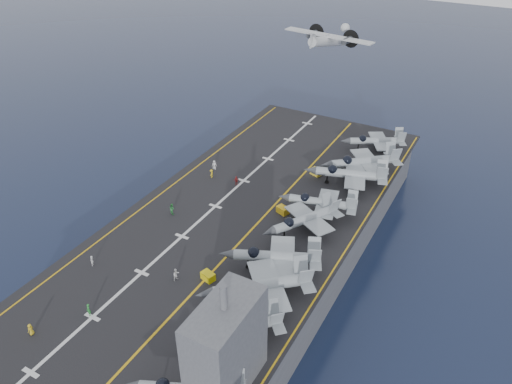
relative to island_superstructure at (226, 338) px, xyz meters
The scene contains 28 objects.
ground 38.02m from the island_superstructure, 116.57° to the left, with size 500.00×500.00×0.00m, color #142135.
hull 35.94m from the island_superstructure, 116.57° to the left, with size 36.00×90.00×10.00m, color #56595E.
flight_deck 34.41m from the island_superstructure, 116.57° to the left, with size 38.00×92.00×0.40m, color black.
foul_line 33.17m from the island_superstructure, 111.80° to the left, with size 0.35×90.00×0.02m, color gold.
landing_centerline 37.38m from the island_superstructure, 124.99° to the left, with size 0.50×90.00×0.02m, color silver.
deck_edge_port 44.50m from the island_superstructure, 136.85° to the left, with size 0.25×90.00×0.02m, color gold.
deck_edge_stbd 31.12m from the island_superstructure, 83.35° to the left, with size 0.25×90.00×0.02m, color gold.
island_superstructure is the anchor object (origin of this frame).
fighter_jet_1 8.17m from the island_superstructure, 110.85° to the left, with size 15.89×15.73×4.66m, color gray, non-canonical shape.
fighter_jet_2 14.76m from the island_superstructure, 101.95° to the left, with size 19.01×18.52×5.54m, color #A2AAB1, non-canonical shape.
fighter_jet_3 21.19m from the island_superstructure, 101.19° to the left, with size 17.84×15.35×5.22m, color #A0A9B0, non-canonical shape.
fighter_jet_4 31.66m from the island_superstructure, 97.83° to the left, with size 15.51×17.24×4.99m, color #9399A1, non-canonical shape.
fighter_jet_5 37.58m from the island_superstructure, 95.78° to the left, with size 15.39×12.04×4.73m, color #989FA7, non-canonical shape.
fighter_jet_6 48.41m from the island_superstructure, 93.13° to the left, with size 17.77×14.40×5.35m, color #8D949B, non-canonical shape.
fighter_jet_7 54.12m from the island_superstructure, 92.07° to the left, with size 19.03×18.37×5.53m, color gray, non-canonical shape.
fighter_jet_8 64.82m from the island_superstructure, 92.48° to the left, with size 16.13×14.47×4.67m, color #9AA0A8, non-canonical shape.
tow_cart_a 19.13m from the island_superstructure, 130.64° to the left, with size 2.27×1.79×1.19m, color #CFBE0D, non-canonical shape.
tow_cart_b 35.89m from the island_superstructure, 105.93° to the left, with size 2.38×1.96×1.23m, color gold, non-canonical shape.
tow_cart_c 50.28m from the island_superstructure, 101.33° to the left, with size 2.42×2.00×1.25m, color yellow, non-canonical shape.
crew_0 27.11m from the island_superstructure, 167.15° to the right, with size 0.77×1.08×1.72m, color gold.
crew_1 30.27m from the island_superstructure, 164.75° to the left, with size 1.10×1.25×1.75m, color silver.
crew_2 36.48m from the island_superstructure, 136.96° to the left, with size 1.46×1.27×2.05m, color #2E883E.
crew_3 47.23m from the island_superstructure, 125.40° to the left, with size 0.89×1.14×1.70m, color yellow.
crew_4 44.14m from the island_superstructure, 119.38° to the left, with size 1.33×1.18×1.86m, color maroon.
crew_5 50.34m from the island_superstructure, 124.61° to the left, with size 1.32×1.35×1.89m, color silver.
crew_6 22.54m from the island_superstructure, behind, with size 1.38×1.30×1.91m, color #268C33.
crew_7 20.30m from the island_superstructure, 144.10° to the left, with size 1.06×1.35×2.00m, color silver.
transport_plane 89.87m from the island_superstructure, 105.31° to the left, with size 25.95×19.50×5.65m, color silver, non-canonical shape.
Camera 1 is at (35.57, -60.57, 59.67)m, focal length 35.00 mm.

